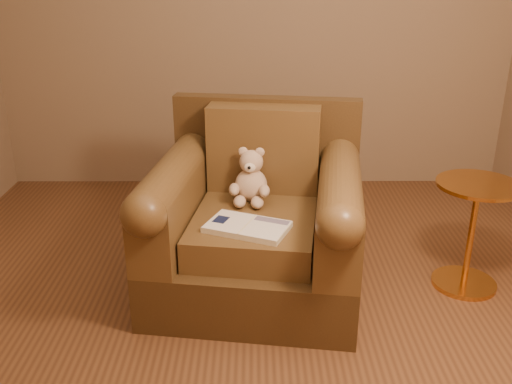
{
  "coord_description": "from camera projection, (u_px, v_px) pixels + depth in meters",
  "views": [
    {
      "loc": [
        -0.0,
        -2.49,
        1.73
      ],
      "look_at": [
        0.01,
        0.27,
        0.61
      ],
      "focal_mm": 40.0,
      "sensor_mm": 36.0,
      "label": 1
    }
  ],
  "objects": [
    {
      "name": "floor",
      "position": [
        255.0,
        319.0,
        2.96
      ],
      "size": [
        4.0,
        4.0,
        0.0
      ],
      "primitive_type": "plane",
      "color": "brown",
      "rests_on": "ground"
    },
    {
      "name": "armchair",
      "position": [
        257.0,
        222.0,
        3.16
      ],
      "size": [
        1.24,
        1.19,
        0.99
      ],
      "rotation": [
        0.0,
        0.0,
        -0.14
      ],
      "color": "#432D16",
      "rests_on": "floor"
    },
    {
      "name": "teddy_bear",
      "position": [
        251.0,
        181.0,
        3.17
      ],
      "size": [
        0.23,
        0.26,
        0.31
      ],
      "rotation": [
        0.0,
        0.0,
        -0.13
      ],
      "color": "#C7A78B",
      "rests_on": "armchair"
    },
    {
      "name": "guidebook",
      "position": [
        247.0,
        227.0,
        2.86
      ],
      "size": [
        0.46,
        0.38,
        0.03
      ],
      "rotation": [
        0.0,
        0.0,
        -0.39
      ],
      "color": "beige",
      "rests_on": "armchair"
    },
    {
      "name": "side_table",
      "position": [
        472.0,
        232.0,
        3.15
      ],
      "size": [
        0.45,
        0.45,
        0.63
      ],
      "color": "gold",
      "rests_on": "floor"
    }
  ]
}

